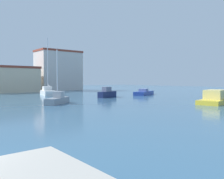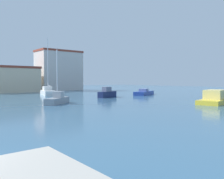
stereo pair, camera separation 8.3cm
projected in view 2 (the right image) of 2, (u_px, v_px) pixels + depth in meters
name	position (u px, v px, depth m)	size (l,w,h in m)	color
water	(65.00, 101.00, 30.66)	(160.00, 160.00, 0.00)	#38607F
sailboat_white_far_right	(48.00, 92.00, 43.35)	(3.39, 6.25, 10.36)	white
motorboat_navy_outer_mooring	(107.00, 93.00, 37.83)	(4.20, 2.34, 1.69)	#19234C
sailboat_grey_mid_harbor	(58.00, 99.00, 27.70)	(4.18, 3.71, 6.29)	gray
motorboat_yellow_far_left	(217.00, 98.00, 28.43)	(8.64, 4.01, 1.61)	gold
motorboat_blue_center_channel	(144.00, 93.00, 44.27)	(6.84, 4.61, 1.16)	#233D93
harbor_office	(8.00, 79.00, 53.16)	(12.76, 7.63, 5.88)	beige
warehouse_block	(59.00, 71.00, 63.21)	(11.40, 6.71, 10.60)	beige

